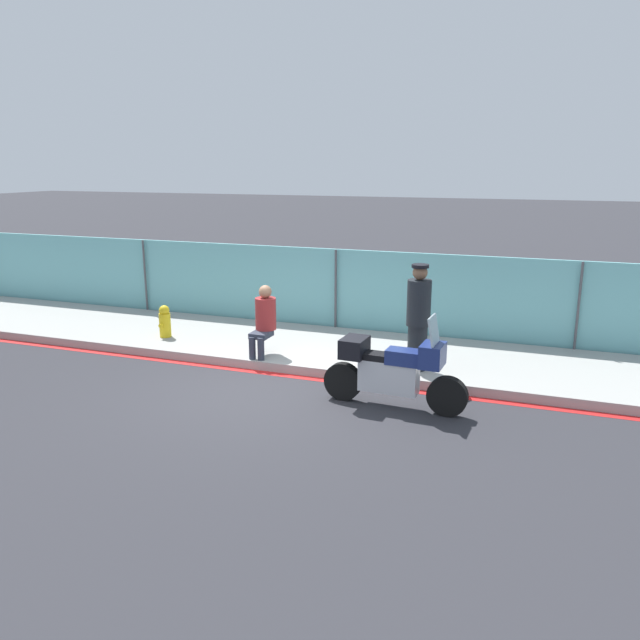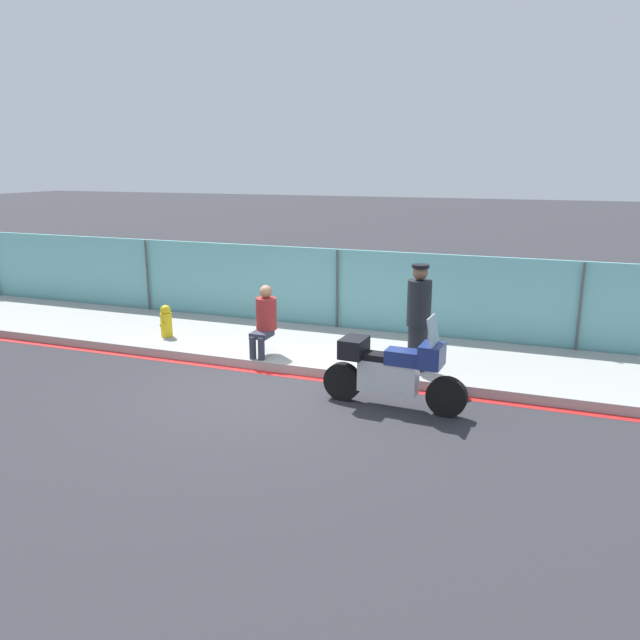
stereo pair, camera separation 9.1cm
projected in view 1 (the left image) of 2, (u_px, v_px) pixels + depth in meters
ground_plane at (263, 391)px, 10.23m from camera, size 120.00×120.00×0.00m
sidewalk at (313, 348)px, 12.33m from camera, size 35.99×2.80×0.17m
curb_paint_stripe at (283, 375)px, 10.99m from camera, size 35.99×0.18×0.01m
storefront_fence at (337, 292)px, 13.48m from camera, size 34.19×0.17×1.86m
motorcycle at (392, 370)px, 9.42m from camera, size 2.25×0.57×1.49m
officer_standing at (418, 317)px, 10.57m from camera, size 0.41×0.41×1.83m
person_seated_on_curb at (264, 317)px, 11.48m from camera, size 0.39×0.67×1.30m
fire_hydrant at (165, 321)px, 12.74m from camera, size 0.23×0.29×0.66m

